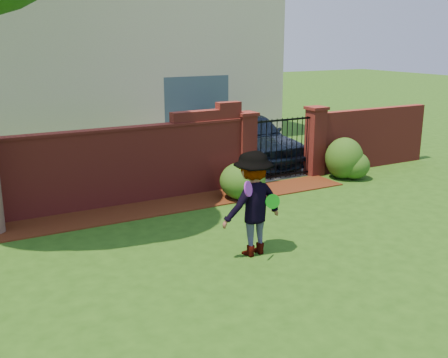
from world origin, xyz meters
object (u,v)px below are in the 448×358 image
car (252,138)px  frisbee_green (273,201)px  man (254,204)px  frisbee_purple (248,189)px

car → frisbee_green: (-3.31, -6.02, 0.21)m
man → frisbee_green: (0.26, -0.18, 0.06)m
frisbee_purple → frisbee_green: 0.68m
man → frisbee_purple: man is taller
man → frisbee_green: 0.32m
car → frisbee_green: size_ratio=17.68×
man → frisbee_green: size_ratio=7.20×
frisbee_green → frisbee_purple: bearing=-166.1°
frisbee_purple → frisbee_green: frisbee_purple is taller
frisbee_purple → frisbee_green: (0.58, 0.14, -0.34)m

